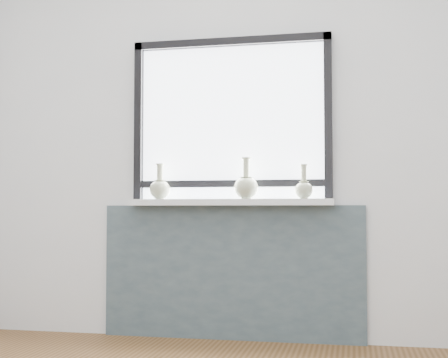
% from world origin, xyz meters
% --- Properties ---
extents(back_wall, '(3.60, 0.02, 2.60)m').
position_xyz_m(back_wall, '(0.00, 1.81, 1.30)').
color(back_wall, silver).
rests_on(back_wall, ground).
extents(apron_panel, '(1.70, 0.03, 0.86)m').
position_xyz_m(apron_panel, '(0.00, 1.78, 0.43)').
color(apron_panel, '#495A62').
rests_on(apron_panel, ground).
extents(windowsill, '(1.32, 0.18, 0.04)m').
position_xyz_m(windowsill, '(0.00, 1.71, 0.88)').
color(windowsill, silver).
rests_on(windowsill, apron_panel).
extents(window, '(1.30, 0.06, 1.05)m').
position_xyz_m(window, '(0.00, 1.77, 1.44)').
color(window, black).
rests_on(window, windowsill).
extents(vase_a, '(0.13, 0.13, 0.23)m').
position_xyz_m(vase_a, '(-0.45, 1.69, 0.97)').
color(vase_a, '#B6BE9B').
rests_on(vase_a, windowsill).
extents(vase_b, '(0.15, 0.15, 0.26)m').
position_xyz_m(vase_b, '(0.11, 1.68, 0.98)').
color(vase_b, '#B6BE9B').
rests_on(vase_b, windowsill).
extents(vase_c, '(0.11, 0.11, 0.21)m').
position_xyz_m(vase_c, '(0.48, 1.69, 0.97)').
color(vase_c, '#B6BE9B').
rests_on(vase_c, windowsill).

